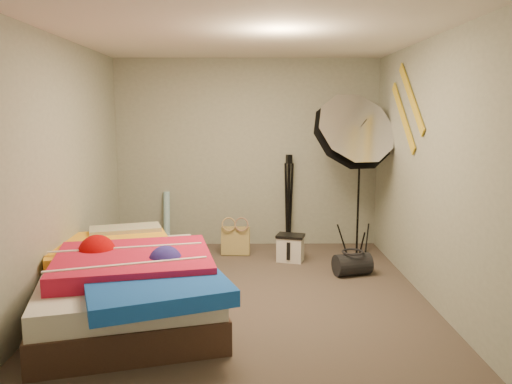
{
  "coord_description": "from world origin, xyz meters",
  "views": [
    {
      "loc": [
        0.04,
        -4.7,
        1.8
      ],
      "look_at": [
        0.1,
        0.6,
        0.95
      ],
      "focal_mm": 35.0,
      "sensor_mm": 36.0,
      "label": 1
    }
  ],
  "objects_px": {
    "photo_umbrella": "(352,134)",
    "duffel_bag": "(352,264)",
    "wrapping_roll": "(167,219)",
    "tote_bag": "(236,241)",
    "camera_tripod": "(289,194)",
    "bed": "(129,281)",
    "camera_case": "(290,249)"
  },
  "relations": [
    {
      "from": "camera_case",
      "to": "bed",
      "type": "height_order",
      "value": "bed"
    },
    {
      "from": "tote_bag",
      "to": "duffel_bag",
      "type": "distance_m",
      "value": 1.57
    },
    {
      "from": "wrapping_roll",
      "to": "duffel_bag",
      "type": "distance_m",
      "value": 2.6
    },
    {
      "from": "duffel_bag",
      "to": "camera_tripod",
      "type": "height_order",
      "value": "camera_tripod"
    },
    {
      "from": "wrapping_roll",
      "to": "bed",
      "type": "xyz_separation_m",
      "value": [
        0.04,
        -2.31,
        -0.07
      ]
    },
    {
      "from": "tote_bag",
      "to": "bed",
      "type": "distance_m",
      "value": 2.1
    },
    {
      "from": "camera_tripod",
      "to": "tote_bag",
      "type": "bearing_deg",
      "value": -150.28
    },
    {
      "from": "photo_umbrella",
      "to": "duffel_bag",
      "type": "bearing_deg",
      "value": -97.84
    },
    {
      "from": "photo_umbrella",
      "to": "camera_tripod",
      "type": "height_order",
      "value": "photo_umbrella"
    },
    {
      "from": "camera_case",
      "to": "tote_bag",
      "type": "bearing_deg",
      "value": 173.44
    },
    {
      "from": "camera_case",
      "to": "photo_umbrella",
      "type": "relative_size",
      "value": 0.14
    },
    {
      "from": "camera_case",
      "to": "bed",
      "type": "distance_m",
      "value": 2.25
    },
    {
      "from": "camera_case",
      "to": "photo_umbrella",
      "type": "xyz_separation_m",
      "value": [
        0.75,
        0.16,
        1.38
      ]
    },
    {
      "from": "tote_bag",
      "to": "camera_tripod",
      "type": "distance_m",
      "value": 0.97
    },
    {
      "from": "tote_bag",
      "to": "photo_umbrella",
      "type": "xyz_separation_m",
      "value": [
        1.42,
        -0.13,
        1.35
      ]
    },
    {
      "from": "wrapping_roll",
      "to": "bed",
      "type": "relative_size",
      "value": 0.3
    },
    {
      "from": "tote_bag",
      "to": "duffel_bag",
      "type": "height_order",
      "value": "tote_bag"
    },
    {
      "from": "camera_case",
      "to": "photo_umbrella",
      "type": "bearing_deg",
      "value": 28.65
    },
    {
      "from": "wrapping_roll",
      "to": "camera_tripod",
      "type": "height_order",
      "value": "camera_tripod"
    },
    {
      "from": "wrapping_roll",
      "to": "bed",
      "type": "height_order",
      "value": "wrapping_roll"
    },
    {
      "from": "duffel_bag",
      "to": "bed",
      "type": "relative_size",
      "value": 0.16
    },
    {
      "from": "duffel_bag",
      "to": "photo_umbrella",
      "type": "distance_m",
      "value": 1.58
    },
    {
      "from": "tote_bag",
      "to": "duffel_bag",
      "type": "bearing_deg",
      "value": -28.67
    },
    {
      "from": "photo_umbrella",
      "to": "camera_tripod",
      "type": "distance_m",
      "value": 1.21
    },
    {
      "from": "camera_tripod",
      "to": "photo_umbrella",
      "type": "bearing_deg",
      "value": -36.41
    },
    {
      "from": "bed",
      "to": "camera_tripod",
      "type": "relative_size",
      "value": 1.96
    },
    {
      "from": "tote_bag",
      "to": "photo_umbrella",
      "type": "relative_size",
      "value": 0.17
    },
    {
      "from": "wrapping_roll",
      "to": "bed",
      "type": "distance_m",
      "value": 2.31
    },
    {
      "from": "wrapping_roll",
      "to": "photo_umbrella",
      "type": "bearing_deg",
      "value": -13.11
    },
    {
      "from": "bed",
      "to": "photo_umbrella",
      "type": "bearing_deg",
      "value": 37.2
    },
    {
      "from": "tote_bag",
      "to": "camera_tripod",
      "type": "xyz_separation_m",
      "value": [
        0.7,
        0.4,
        0.53
      ]
    },
    {
      "from": "tote_bag",
      "to": "wrapping_roll",
      "type": "relative_size",
      "value": 0.49
    }
  ]
}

